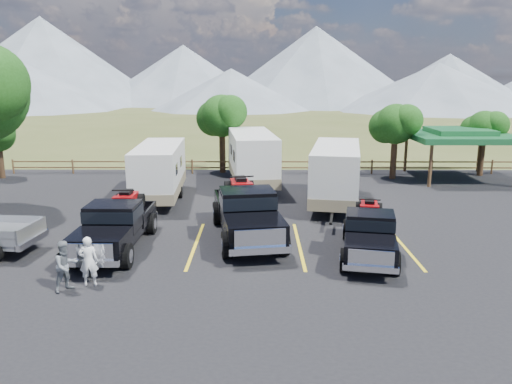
{
  "coord_description": "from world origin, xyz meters",
  "views": [
    {
      "loc": [
        0.43,
        -14.29,
        6.37
      ],
      "look_at": [
        0.33,
        6.32,
        1.6
      ],
      "focal_mm": 35.0,
      "sensor_mm": 36.0,
      "label": 1
    }
  ],
  "objects_px": {
    "trailer_center": "(252,159)",
    "person_b": "(66,266)",
    "rig_center": "(246,211)",
    "rig_right": "(369,231)",
    "trailer_left": "(160,171)",
    "pavilion": "(459,135)",
    "rig_left": "(116,224)",
    "person_a": "(88,261)",
    "trailer_right": "(336,174)"
  },
  "relations": [
    {
      "from": "trailer_center",
      "to": "person_b",
      "type": "relative_size",
      "value": 5.84
    },
    {
      "from": "trailer_center",
      "to": "person_b",
      "type": "xyz_separation_m",
      "value": [
        -5.42,
        -14.85,
        -0.87
      ]
    },
    {
      "from": "rig_center",
      "to": "rig_right",
      "type": "height_order",
      "value": "rig_center"
    },
    {
      "from": "rig_right",
      "to": "trailer_left",
      "type": "bearing_deg",
      "value": 149.06
    },
    {
      "from": "pavilion",
      "to": "rig_left",
      "type": "bearing_deg",
      "value": -143.25
    },
    {
      "from": "rig_left",
      "to": "person_b",
      "type": "bearing_deg",
      "value": -96.24
    },
    {
      "from": "trailer_left",
      "to": "person_b",
      "type": "height_order",
      "value": "trailer_left"
    },
    {
      "from": "rig_center",
      "to": "rig_right",
      "type": "distance_m",
      "value": 4.93
    },
    {
      "from": "person_b",
      "to": "person_a",
      "type": "bearing_deg",
      "value": -16.59
    },
    {
      "from": "trailer_left",
      "to": "trailer_center",
      "type": "bearing_deg",
      "value": 31.43
    },
    {
      "from": "rig_left",
      "to": "person_b",
      "type": "relative_size",
      "value": 3.83
    },
    {
      "from": "rig_center",
      "to": "trailer_left",
      "type": "height_order",
      "value": "trailer_left"
    },
    {
      "from": "rig_center",
      "to": "trailer_center",
      "type": "bearing_deg",
      "value": 80.23
    },
    {
      "from": "rig_right",
      "to": "trailer_center",
      "type": "xyz_separation_m",
      "value": [
        -4.4,
        11.63,
        0.78
      ]
    },
    {
      "from": "trailer_left",
      "to": "person_a",
      "type": "height_order",
      "value": "trailer_left"
    },
    {
      "from": "pavilion",
      "to": "rig_left",
      "type": "distance_m",
      "value": 22.43
    },
    {
      "from": "rig_center",
      "to": "rig_right",
      "type": "bearing_deg",
      "value": -32.96
    },
    {
      "from": "pavilion",
      "to": "trailer_left",
      "type": "relative_size",
      "value": 0.75
    },
    {
      "from": "rig_left",
      "to": "person_a",
      "type": "bearing_deg",
      "value": -87.77
    },
    {
      "from": "trailer_left",
      "to": "person_b",
      "type": "relative_size",
      "value": 5.3
    },
    {
      "from": "rig_left",
      "to": "trailer_left",
      "type": "relative_size",
      "value": 0.72
    },
    {
      "from": "person_a",
      "to": "person_b",
      "type": "bearing_deg",
      "value": 23.53
    },
    {
      "from": "pavilion",
      "to": "person_a",
      "type": "xyz_separation_m",
      "value": [
        -17.81,
        -16.84,
        -1.96
      ]
    },
    {
      "from": "pavilion",
      "to": "trailer_center",
      "type": "bearing_deg",
      "value": -169.66
    },
    {
      "from": "pavilion",
      "to": "rig_right",
      "type": "relative_size",
      "value": 1.09
    },
    {
      "from": "pavilion",
      "to": "trailer_left",
      "type": "distance_m",
      "value": 18.68
    },
    {
      "from": "rig_left",
      "to": "rig_right",
      "type": "distance_m",
      "value": 9.39
    },
    {
      "from": "trailer_right",
      "to": "person_b",
      "type": "height_order",
      "value": "trailer_right"
    },
    {
      "from": "rig_center",
      "to": "pavilion",
      "type": "bearing_deg",
      "value": 33.44
    },
    {
      "from": "rig_right",
      "to": "person_a",
      "type": "bearing_deg",
      "value": -151.86
    },
    {
      "from": "trailer_center",
      "to": "rig_right",
      "type": "bearing_deg",
      "value": -75.78
    },
    {
      "from": "rig_left",
      "to": "person_a",
      "type": "relative_size",
      "value": 3.8
    },
    {
      "from": "person_a",
      "to": "trailer_center",
      "type": "bearing_deg",
      "value": -119.37
    },
    {
      "from": "trailer_left",
      "to": "trailer_right",
      "type": "height_order",
      "value": "trailer_right"
    },
    {
      "from": "pavilion",
      "to": "person_b",
      "type": "xyz_separation_m",
      "value": [
        -18.37,
        -17.22,
        -1.96
      ]
    },
    {
      "from": "trailer_left",
      "to": "person_b",
      "type": "bearing_deg",
      "value": -96.54
    },
    {
      "from": "person_a",
      "to": "rig_right",
      "type": "bearing_deg",
      "value": -173.72
    },
    {
      "from": "trailer_left",
      "to": "trailer_right",
      "type": "xyz_separation_m",
      "value": [
        9.06,
        -0.97,
        0.06
      ]
    },
    {
      "from": "trailer_center",
      "to": "person_a",
      "type": "xyz_separation_m",
      "value": [
        -4.86,
        -14.47,
        -0.86
      ]
    },
    {
      "from": "pavilion",
      "to": "rig_left",
      "type": "height_order",
      "value": "pavilion"
    },
    {
      "from": "pavilion",
      "to": "person_b",
      "type": "distance_m",
      "value": 25.25
    },
    {
      "from": "pavilion",
      "to": "rig_center",
      "type": "xyz_separation_m",
      "value": [
        -13.05,
        -12.0,
        -1.66
      ]
    },
    {
      "from": "pavilion",
      "to": "trailer_center",
      "type": "height_order",
      "value": "pavilion"
    },
    {
      "from": "trailer_right",
      "to": "rig_right",
      "type": "bearing_deg",
      "value": -78.49
    },
    {
      "from": "rig_right",
      "to": "person_a",
      "type": "relative_size",
      "value": 3.59
    },
    {
      "from": "rig_center",
      "to": "trailer_right",
      "type": "bearing_deg",
      "value": 41.55
    },
    {
      "from": "trailer_right",
      "to": "person_a",
      "type": "xyz_separation_m",
      "value": [
        -9.13,
        -10.17,
        -0.78
      ]
    },
    {
      "from": "rig_right",
      "to": "trailer_center",
      "type": "height_order",
      "value": "trailer_center"
    },
    {
      "from": "trailer_left",
      "to": "trailer_center",
      "type": "distance_m",
      "value": 5.85
    },
    {
      "from": "rig_right",
      "to": "trailer_center",
      "type": "bearing_deg",
      "value": 121.81
    }
  ]
}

